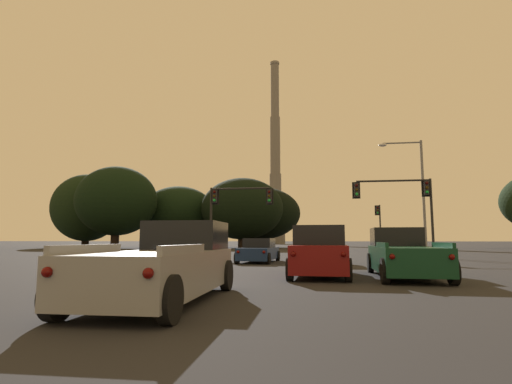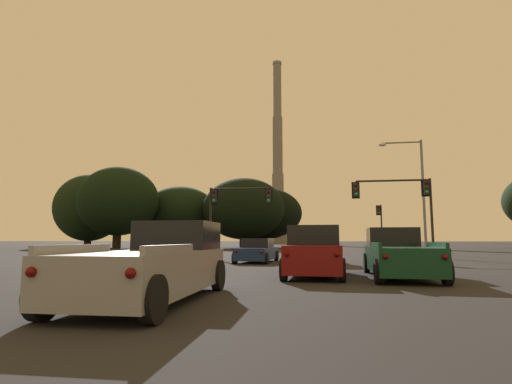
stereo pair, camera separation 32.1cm
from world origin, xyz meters
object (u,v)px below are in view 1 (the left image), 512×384
object	(u,v)px
suv_center_lane_second	(319,252)
traffic_light_overhead_right	(404,197)
suv_center_lane_front	(318,248)
sedan_left_lane_front	(259,251)
smokestack	(275,171)
traffic_light_far_right	(379,220)
street_lamp	(416,185)
traffic_light_overhead_left	(232,204)
pickup_truck_right_lane_second	(403,255)
pickup_truck_left_lane_third	(167,264)

from	to	relation	value
suv_center_lane_second	traffic_light_overhead_right	xyz separation A→B (m)	(6.30, 14.78, 3.50)
traffic_light_overhead_right	suv_center_lane_front	bearing A→B (deg)	-132.91
sedan_left_lane_front	smokestack	size ratio (longest dim) A/B	0.09
traffic_light_far_right	street_lamp	world-z (taller)	street_lamp
traffic_light_overhead_right	traffic_light_far_right	xyz separation A→B (m)	(1.49, 21.45, -0.67)
traffic_light_far_right	smokestack	distance (m)	69.97
suv_center_lane_front	traffic_light_overhead_right	size ratio (longest dim) A/B	0.86
traffic_light_overhead_left	street_lamp	size ratio (longest dim) A/B	0.59
sedan_left_lane_front	traffic_light_overhead_left	world-z (taller)	traffic_light_overhead_left
sedan_left_lane_front	pickup_truck_right_lane_second	bearing A→B (deg)	-50.16
pickup_truck_left_lane_third	smokestack	size ratio (longest dim) A/B	0.10
pickup_truck_left_lane_third	traffic_light_overhead_left	distance (m)	21.60
suv_center_lane_front	suv_center_lane_second	xyz separation A→B (m)	(-0.01, -8.01, 0.00)
pickup_truck_right_lane_second	traffic_light_far_right	world-z (taller)	traffic_light_far_right
pickup_truck_left_lane_third	suv_center_lane_second	bearing A→B (deg)	61.07
suv_center_lane_second	smokestack	size ratio (longest dim) A/B	0.09
suv_center_lane_second	street_lamp	bearing A→B (deg)	67.24
suv_center_lane_front	traffic_light_overhead_right	bearing A→B (deg)	46.21
sedan_left_lane_front	pickup_truck_left_lane_third	distance (m)	15.22
traffic_light_far_right	smokestack	size ratio (longest dim) A/B	0.10
sedan_left_lane_front	traffic_light_overhead_right	xyz separation A→B (m)	(9.81, 6.05, 3.73)
suv_center_lane_front	traffic_light_far_right	size ratio (longest dim) A/B	0.87
suv_center_lane_front	sedan_left_lane_front	bearing A→B (deg)	167.50
traffic_light_far_right	traffic_light_overhead_left	bearing A→B (deg)	-123.39
traffic_light_overhead_right	smokestack	size ratio (longest dim) A/B	0.10
pickup_truck_right_lane_second	traffic_light_overhead_right	world-z (taller)	traffic_light_overhead_right
suv_center_lane_second	traffic_light_overhead_left	world-z (taller)	traffic_light_overhead_left
pickup_truck_right_lane_second	traffic_light_far_right	xyz separation A→B (m)	(4.78, 36.15, 2.92)
pickup_truck_left_lane_third	pickup_truck_right_lane_second	bearing A→B (deg)	44.62
suv_center_lane_second	traffic_light_overhead_right	size ratio (longest dim) A/B	0.86
pickup_truck_left_lane_third	traffic_light_overhead_right	xyz separation A→B (m)	(9.79, 21.26, 3.59)
sedan_left_lane_front	traffic_light_overhead_right	size ratio (longest dim) A/B	0.83
sedan_left_lane_front	pickup_truck_left_lane_third	world-z (taller)	pickup_truck_left_lane_third
suv_center_lane_second	smokestack	bearing A→B (deg)	98.12
suv_center_lane_front	traffic_light_overhead_left	size ratio (longest dim) A/B	0.92
suv_center_lane_front	smokestack	xyz separation A→B (m)	(-11.45, 93.06, 20.79)
suv_center_lane_second	smokestack	distance (m)	103.81
pickup_truck_right_lane_second	smokestack	bearing A→B (deg)	100.18
sedan_left_lane_front	street_lamp	world-z (taller)	street_lamp
sedan_left_lane_front	suv_center_lane_front	xyz separation A→B (m)	(3.52, -0.72, 0.23)
traffic_light_overhead_left	street_lamp	world-z (taller)	street_lamp
pickup_truck_left_lane_third	street_lamp	bearing A→B (deg)	63.85
pickup_truck_left_lane_third	suv_center_lane_front	size ratio (longest dim) A/B	1.12
traffic_light_overhead_left	suv_center_lane_second	bearing A→B (deg)	-66.34
traffic_light_overhead_left	traffic_light_overhead_right	xyz separation A→B (m)	(12.73, 0.12, 0.31)
suv_center_lane_second	traffic_light_far_right	bearing A→B (deg)	79.52
suv_center_lane_front	smokestack	distance (m)	96.04
traffic_light_overhead_left	traffic_light_far_right	xyz separation A→B (m)	(14.22, 21.57, -0.36)
sedan_left_lane_front	suv_center_lane_second	size ratio (longest dim) A/B	0.96
sedan_left_lane_front	pickup_truck_right_lane_second	world-z (taller)	pickup_truck_right_lane_second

